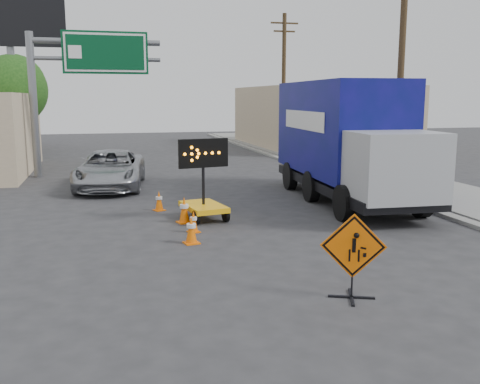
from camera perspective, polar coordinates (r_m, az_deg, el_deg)
name	(u,v)px	position (r m, az deg, el deg)	size (l,w,h in m)	color
ground	(294,299)	(10.47, 5.82, -11.24)	(100.00, 100.00, 0.00)	#2D2D30
curb_right	(327,174)	(26.63, 9.24, 1.87)	(0.40, 60.00, 0.12)	gray
sidewalk_right	(369,172)	(27.63, 13.61, 2.04)	(4.00, 60.00, 0.15)	gray
building_right_far	(319,117)	(42.47, 8.40, 7.94)	(10.00, 14.00, 4.60)	#C7B08F
highway_gantry	(77,70)	(27.14, -16.95, 12.33)	(6.18, 0.38, 6.90)	slate
billboard	(12,36)	(35.53, -23.16, 15.03)	(6.10, 0.54, 9.85)	slate
utility_pole_near	(401,74)	(22.31, 16.76, 11.93)	(1.80, 0.26, 9.00)	#43301C
utility_pole_far	(284,83)	(35.06, 4.68, 11.49)	(1.80, 0.26, 9.00)	#43301C
tree_left_near	(12,90)	(31.47, -23.16, 9.94)	(3.71, 3.71, 6.03)	#43301C
tree_left_far	(14,85)	(39.54, -22.94, 10.45)	(4.10, 4.10, 6.66)	#43301C
construction_sign	(353,254)	(10.37, 11.96, -6.49)	(1.17, 0.84, 1.66)	black
arrow_board	(203,201)	(16.80, -3.92, -0.98)	(1.60, 1.95, 2.55)	#FFB50E
pickup_truck	(110,169)	(23.25, -13.65, 2.36)	(2.63, 5.70, 1.58)	#AAADB2
box_truck	(346,147)	(20.04, 11.24, 4.70)	(3.37, 9.36, 4.38)	black
cone_a	(191,229)	(14.11, -5.22, -3.99)	(0.45, 0.45, 0.76)	#FF6805
cone_b	(193,221)	(15.27, -4.99, -3.14)	(0.39, 0.39, 0.63)	#FF6805
cone_c	(184,210)	(16.43, -5.97, -1.89)	(0.50, 0.50, 0.82)	#FF6805
cone_d	(159,201)	(18.33, -8.63, -0.91)	(0.45, 0.45, 0.68)	#FF6805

